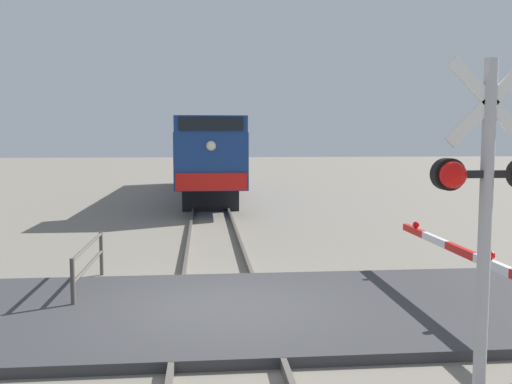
# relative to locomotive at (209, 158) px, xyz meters

# --- Properties ---
(ground_plane) EXTENTS (160.00, 160.00, 0.00)m
(ground_plane) POSITION_rel_locomotive_xyz_m (0.00, -19.68, -1.96)
(ground_plane) COLOR gray
(rail_track_left) EXTENTS (0.08, 80.00, 0.15)m
(rail_track_left) POSITION_rel_locomotive_xyz_m (-0.72, -19.68, -1.89)
(rail_track_left) COLOR #59544C
(rail_track_left) RESTS_ON ground_plane
(rail_track_right) EXTENTS (0.08, 80.00, 0.15)m
(rail_track_right) POSITION_rel_locomotive_xyz_m (0.72, -19.68, -1.89)
(rail_track_right) COLOR #59544C
(rail_track_right) RESTS_ON ground_plane
(road_surface) EXTENTS (36.00, 4.58, 0.15)m
(road_surface) POSITION_rel_locomotive_xyz_m (0.00, -19.68, -1.88)
(road_surface) COLOR #38383A
(road_surface) RESTS_ON ground_plane
(locomotive) EXTENTS (2.73, 17.82, 3.80)m
(locomotive) POSITION_rel_locomotive_xyz_m (0.00, 0.00, 0.00)
(locomotive) COLOR black
(locomotive) RESTS_ON ground_plane
(crossing_signal) EXTENTS (1.18, 0.33, 3.82)m
(crossing_signal) POSITION_rel_locomotive_xyz_m (2.69, -23.28, 0.39)
(crossing_signal) COLOR #ADADB2
(crossing_signal) RESTS_ON ground_plane
(guard_railing) EXTENTS (0.08, 2.78, 0.95)m
(guard_railing) POSITION_rel_locomotive_xyz_m (-2.51, -17.98, -1.34)
(guard_railing) COLOR #4C4742
(guard_railing) RESTS_ON ground_plane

